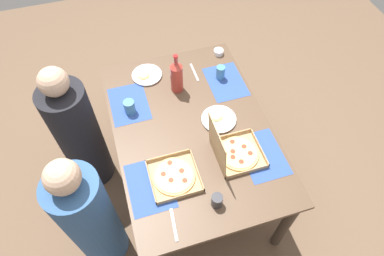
# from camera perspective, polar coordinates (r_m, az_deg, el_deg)

# --- Properties ---
(ground_plane) EXTENTS (6.00, 6.00, 0.00)m
(ground_plane) POSITION_cam_1_polar(r_m,az_deg,el_deg) (2.91, 0.00, -8.85)
(ground_plane) COLOR brown
(dining_table) EXTENTS (1.49, 1.03, 0.77)m
(dining_table) POSITION_cam_1_polar(r_m,az_deg,el_deg) (2.34, 0.00, -1.53)
(dining_table) COLOR #3F3328
(dining_table) RESTS_ON ground_plane
(placemat_near_left) EXTENTS (0.36, 0.26, 0.00)m
(placemat_near_left) POSITION_cam_1_polar(r_m,az_deg,el_deg) (2.19, 11.85, -4.52)
(placemat_near_left) COLOR #2D4C9E
(placemat_near_left) RESTS_ON dining_table
(placemat_near_right) EXTENTS (0.36, 0.26, 0.00)m
(placemat_near_right) POSITION_cam_1_polar(r_m,az_deg,el_deg) (2.54, 5.74, 7.84)
(placemat_near_right) COLOR #2D4C9E
(placemat_near_right) RESTS_ON dining_table
(placemat_far_left) EXTENTS (0.36, 0.26, 0.00)m
(placemat_far_left) POSITION_cam_1_polar(r_m,az_deg,el_deg) (2.05, -7.15, -9.70)
(placemat_far_left) COLOR #2D4C9E
(placemat_far_left) RESTS_ON dining_table
(placemat_far_right) EXTENTS (0.36, 0.26, 0.00)m
(placemat_far_right) POSITION_cam_1_polar(r_m,az_deg,el_deg) (2.43, -10.65, 4.08)
(placemat_far_right) COLOR #2D4C9E
(placemat_far_right) RESTS_ON dining_table
(pizza_box_corner_left) EXTENTS (0.29, 0.29, 0.04)m
(pizza_box_corner_left) POSITION_cam_1_polar(r_m,az_deg,el_deg) (2.06, -3.06, -8.18)
(pizza_box_corner_left) COLOR tan
(pizza_box_corner_left) RESTS_ON dining_table
(pizza_box_center) EXTENTS (0.29, 0.31, 0.33)m
(pizza_box_center) POSITION_cam_1_polar(r_m,az_deg,el_deg) (2.11, 7.15, -3.99)
(pizza_box_center) COLOR tan
(pizza_box_center) RESTS_ON dining_table
(plate_middle) EXTENTS (0.23, 0.23, 0.03)m
(plate_middle) POSITION_cam_1_polar(r_m,az_deg,el_deg) (2.59, -7.72, 8.90)
(plate_middle) COLOR white
(plate_middle) RESTS_ON dining_table
(plate_far_right) EXTENTS (0.24, 0.24, 0.03)m
(plate_far_right) POSITION_cam_1_polar(r_m,az_deg,el_deg) (2.30, 4.52, 1.56)
(plate_far_right) COLOR white
(plate_far_right) RESTS_ON dining_table
(soda_bottle) EXTENTS (0.09, 0.09, 0.32)m
(soda_bottle) POSITION_cam_1_polar(r_m,az_deg,el_deg) (2.39, -2.64, 8.79)
(soda_bottle) COLOR #B2382D
(soda_bottle) RESTS_ON dining_table
(cup_red) EXTENTS (0.07, 0.07, 0.11)m
(cup_red) POSITION_cam_1_polar(r_m,az_deg,el_deg) (2.53, 4.85, 9.39)
(cup_red) COLOR teal
(cup_red) RESTS_ON dining_table
(cup_clear_right) EXTENTS (0.07, 0.07, 0.09)m
(cup_clear_right) POSITION_cam_1_polar(r_m,az_deg,el_deg) (1.96, 4.25, -12.19)
(cup_clear_right) COLOR #333338
(cup_clear_right) RESTS_ON dining_table
(cup_spare) EXTENTS (0.08, 0.08, 0.10)m
(cup_spare) POSITION_cam_1_polar(r_m,az_deg,el_deg) (2.34, -10.57, 3.54)
(cup_spare) COLOR teal
(cup_spare) RESTS_ON dining_table
(condiment_bowl) EXTENTS (0.08, 0.08, 0.04)m
(condiment_bowl) POSITION_cam_1_polar(r_m,az_deg,el_deg) (2.74, 4.52, 12.74)
(condiment_bowl) COLOR white
(condiment_bowl) RESTS_ON dining_table
(fork_by_far_left) EXTENTS (0.19, 0.03, 0.00)m
(fork_by_far_left) POSITION_cam_1_polar(r_m,az_deg,el_deg) (1.95, -3.09, -16.07)
(fork_by_far_left) COLOR #B7B7BC
(fork_by_far_left) RESTS_ON dining_table
(fork_by_near_left) EXTENTS (0.19, 0.02, 0.00)m
(fork_by_near_left) POSITION_cam_1_polar(r_m,az_deg,el_deg) (2.60, 0.40, 9.46)
(fork_by_near_left) COLOR #B7B7BC
(fork_by_near_left) RESTS_ON dining_table
(diner_left_seat) EXTENTS (0.32, 0.32, 1.21)m
(diner_left_seat) POSITION_cam_1_polar(r_m,az_deg,el_deg) (2.29, -16.89, -14.55)
(diner_left_seat) COLOR #33598C
(diner_left_seat) RESTS_ON ground_plane
(diner_right_seat) EXTENTS (0.32, 0.32, 1.21)m
(diner_right_seat) POSITION_cam_1_polar(r_m,az_deg,el_deg) (2.63, -18.63, -1.18)
(diner_right_seat) COLOR black
(diner_right_seat) RESTS_ON ground_plane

